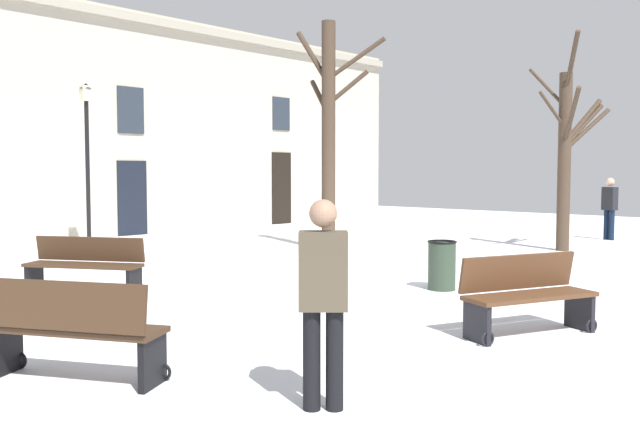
{
  "coord_description": "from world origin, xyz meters",
  "views": [
    {
      "loc": [
        -10.39,
        -8.02,
        1.87
      ],
      "look_at": [
        0.0,
        1.91,
        0.98
      ],
      "focal_mm": 37.01,
      "sensor_mm": 36.0,
      "label": 1
    }
  ],
  "objects_px": {
    "litter_bin": "(442,265)",
    "person_strolling": "(323,294)",
    "streetlamp": "(87,149)",
    "bench_near_lamp": "(527,294)",
    "tree_near_facade": "(566,150)",
    "bench_back_to_back_right": "(72,329)",
    "tree_right_of_center": "(329,129)",
    "bench_by_litter_bin": "(85,265)",
    "person_crossing_plaza": "(610,205)"
  },
  "relations": [
    {
      "from": "streetlamp",
      "to": "person_crossing_plaza",
      "type": "distance_m",
      "value": 13.87
    },
    {
      "from": "litter_bin",
      "to": "person_strolling",
      "type": "height_order",
      "value": "person_strolling"
    },
    {
      "from": "tree_near_facade",
      "to": "streetlamp",
      "type": "xyz_separation_m",
      "value": [
        -7.85,
        8.28,
        0.04
      ]
    },
    {
      "from": "bench_near_lamp",
      "to": "person_crossing_plaza",
      "type": "bearing_deg",
      "value": 38.3
    },
    {
      "from": "streetlamp",
      "to": "bench_by_litter_bin",
      "type": "relative_size",
      "value": 2.26
    },
    {
      "from": "streetlamp",
      "to": "tree_near_facade",
      "type": "bearing_deg",
      "value": -46.53
    },
    {
      "from": "person_strolling",
      "to": "streetlamp",
      "type": "bearing_deg",
      "value": 117.61
    },
    {
      "from": "bench_back_to_back_right",
      "to": "person_crossing_plaza",
      "type": "relative_size",
      "value": 0.96
    },
    {
      "from": "tree_right_of_center",
      "to": "person_crossing_plaza",
      "type": "relative_size",
      "value": 3.16
    },
    {
      "from": "person_strolling",
      "to": "bench_by_litter_bin",
      "type": "bearing_deg",
      "value": 126.8
    },
    {
      "from": "tree_near_facade",
      "to": "person_crossing_plaza",
      "type": "relative_size",
      "value": 2.92
    },
    {
      "from": "bench_by_litter_bin",
      "to": "person_strolling",
      "type": "height_order",
      "value": "person_strolling"
    },
    {
      "from": "tree_near_facade",
      "to": "streetlamp",
      "type": "bearing_deg",
      "value": 133.47
    },
    {
      "from": "person_strolling",
      "to": "bench_near_lamp",
      "type": "bearing_deg",
      "value": 45.75
    },
    {
      "from": "person_strolling",
      "to": "person_crossing_plaza",
      "type": "bearing_deg",
      "value": 58.6
    },
    {
      "from": "person_crossing_plaza",
      "to": "bench_by_litter_bin",
      "type": "bearing_deg",
      "value": 99.4
    },
    {
      "from": "tree_right_of_center",
      "to": "streetlamp",
      "type": "height_order",
      "value": "tree_right_of_center"
    },
    {
      "from": "person_crossing_plaza",
      "to": "person_strolling",
      "type": "relative_size",
      "value": 1.04
    },
    {
      "from": "bench_near_lamp",
      "to": "person_strolling",
      "type": "height_order",
      "value": "person_strolling"
    },
    {
      "from": "tree_near_facade",
      "to": "streetlamp",
      "type": "distance_m",
      "value": 11.41
    },
    {
      "from": "tree_near_facade",
      "to": "bench_near_lamp",
      "type": "distance_m",
      "value": 9.09
    },
    {
      "from": "bench_near_lamp",
      "to": "person_strolling",
      "type": "xyz_separation_m",
      "value": [
        -3.39,
        0.03,
        0.46
      ]
    },
    {
      "from": "tree_right_of_center",
      "to": "person_strolling",
      "type": "distance_m",
      "value": 10.93
    },
    {
      "from": "tree_right_of_center",
      "to": "bench_near_lamp",
      "type": "distance_m",
      "value": 8.94
    },
    {
      "from": "bench_by_litter_bin",
      "to": "litter_bin",
      "type": "bearing_deg",
      "value": 17.8
    },
    {
      "from": "bench_by_litter_bin",
      "to": "person_strolling",
      "type": "distance_m",
      "value": 5.98
    },
    {
      "from": "streetlamp",
      "to": "person_crossing_plaza",
      "type": "relative_size",
      "value": 2.31
    },
    {
      "from": "tree_near_facade",
      "to": "bench_back_to_back_right",
      "type": "bearing_deg",
      "value": -175.38
    },
    {
      "from": "litter_bin",
      "to": "bench_near_lamp",
      "type": "xyz_separation_m",
      "value": [
        -1.79,
        -2.33,
        0.07
      ]
    },
    {
      "from": "bench_back_to_back_right",
      "to": "bench_by_litter_bin",
      "type": "relative_size",
      "value": 0.94
    },
    {
      "from": "bench_back_to_back_right",
      "to": "bench_near_lamp",
      "type": "height_order",
      "value": "bench_back_to_back_right"
    },
    {
      "from": "tree_near_facade",
      "to": "person_strolling",
      "type": "xyz_separation_m",
      "value": [
        -11.7,
        -3.11,
        -1.47
      ]
    },
    {
      "from": "tree_right_of_center",
      "to": "person_strolling",
      "type": "xyz_separation_m",
      "value": [
        -7.9,
        -7.29,
        -1.98
      ]
    },
    {
      "from": "bench_by_litter_bin",
      "to": "bench_near_lamp",
      "type": "bearing_deg",
      "value": -9.53
    },
    {
      "from": "litter_bin",
      "to": "tree_near_facade",
      "type": "bearing_deg",
      "value": 7.12
    },
    {
      "from": "tree_near_facade",
      "to": "bench_by_litter_bin",
      "type": "distance_m",
      "value": 11.23
    },
    {
      "from": "tree_right_of_center",
      "to": "tree_near_facade",
      "type": "bearing_deg",
      "value": -47.73
    },
    {
      "from": "litter_bin",
      "to": "bench_back_to_back_right",
      "type": "height_order",
      "value": "bench_back_to_back_right"
    },
    {
      "from": "bench_back_to_back_right",
      "to": "person_crossing_plaza",
      "type": "distance_m",
      "value": 16.1
    },
    {
      "from": "tree_right_of_center",
      "to": "litter_bin",
      "type": "height_order",
      "value": "tree_right_of_center"
    },
    {
      "from": "bench_by_litter_bin",
      "to": "tree_near_facade",
      "type": "bearing_deg",
      "value": 43.82
    },
    {
      "from": "bench_near_lamp",
      "to": "tree_near_facade",
      "type": "bearing_deg",
      "value": 43.13
    },
    {
      "from": "litter_bin",
      "to": "bench_near_lamp",
      "type": "height_order",
      "value": "bench_near_lamp"
    },
    {
      "from": "litter_bin",
      "to": "bench_back_to_back_right",
      "type": "xyz_separation_m",
      "value": [
        -6.23,
        -0.22,
        0.08
      ]
    },
    {
      "from": "bench_back_to_back_right",
      "to": "tree_right_of_center",
      "type": "bearing_deg",
      "value": -89.25
    },
    {
      "from": "tree_right_of_center",
      "to": "streetlamp",
      "type": "relative_size",
      "value": 1.37
    },
    {
      "from": "tree_right_of_center",
      "to": "bench_near_lamp",
      "type": "height_order",
      "value": "tree_right_of_center"
    },
    {
      "from": "bench_back_to_back_right",
      "to": "bench_by_litter_bin",
      "type": "height_order",
      "value": "bench_back_to_back_right"
    },
    {
      "from": "tree_near_facade",
      "to": "tree_right_of_center",
      "type": "distance_m",
      "value": 5.67
    },
    {
      "from": "bench_near_lamp",
      "to": "person_crossing_plaza",
      "type": "height_order",
      "value": "person_crossing_plaza"
    }
  ]
}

